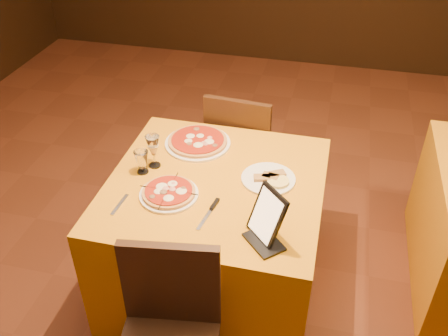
% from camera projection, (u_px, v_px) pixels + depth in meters
% --- Properties ---
extents(floor, '(6.00, 7.00, 0.01)m').
position_uv_depth(floor, '(233.00, 310.00, 2.83)').
color(floor, '#5E2D19').
rests_on(floor, ground).
extents(main_table, '(1.10, 1.10, 0.75)m').
position_uv_depth(main_table, '(216.00, 235.00, 2.79)').
color(main_table, orange).
rests_on(main_table, floor).
extents(chair_main_far, '(0.39, 0.39, 0.91)m').
position_uv_depth(chair_main_far, '(245.00, 148.00, 3.36)').
color(chair_main_far, black).
rests_on(chair_main_far, floor).
extents(pizza_near, '(0.29, 0.29, 0.03)m').
position_uv_depth(pizza_near, '(169.00, 193.00, 2.47)').
color(pizza_near, white).
rests_on(pizza_near, main_table).
extents(pizza_far, '(0.38, 0.38, 0.03)m').
position_uv_depth(pizza_far, '(198.00, 142.00, 2.84)').
color(pizza_far, white).
rests_on(pizza_far, main_table).
extents(cutlet_dish, '(0.28, 0.28, 0.03)m').
position_uv_depth(cutlet_dish, '(268.00, 178.00, 2.57)').
color(cutlet_dish, white).
rests_on(cutlet_dish, main_table).
extents(wine_glass, '(0.08, 0.08, 0.19)m').
position_uv_depth(wine_glass, '(153.00, 151.00, 2.63)').
color(wine_glass, '#FCD78F').
rests_on(wine_glass, main_table).
extents(water_glass, '(0.08, 0.08, 0.13)m').
position_uv_depth(water_glass, '(142.00, 162.00, 2.60)').
color(water_glass, silver).
rests_on(water_glass, main_table).
extents(tablet, '(0.20, 0.20, 0.23)m').
position_uv_depth(tablet, '(267.00, 215.00, 2.18)').
color(tablet, black).
rests_on(tablet, main_table).
extents(knife, '(0.05, 0.22, 0.01)m').
position_uv_depth(knife, '(207.00, 216.00, 2.35)').
color(knife, silver).
rests_on(knife, main_table).
extents(fork_near, '(0.03, 0.16, 0.01)m').
position_uv_depth(fork_near, '(120.00, 205.00, 2.41)').
color(fork_near, silver).
rests_on(fork_near, main_table).
extents(fork_far, '(0.05, 0.17, 0.01)m').
position_uv_depth(fork_far, '(223.00, 146.00, 2.83)').
color(fork_far, silver).
rests_on(fork_far, main_table).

